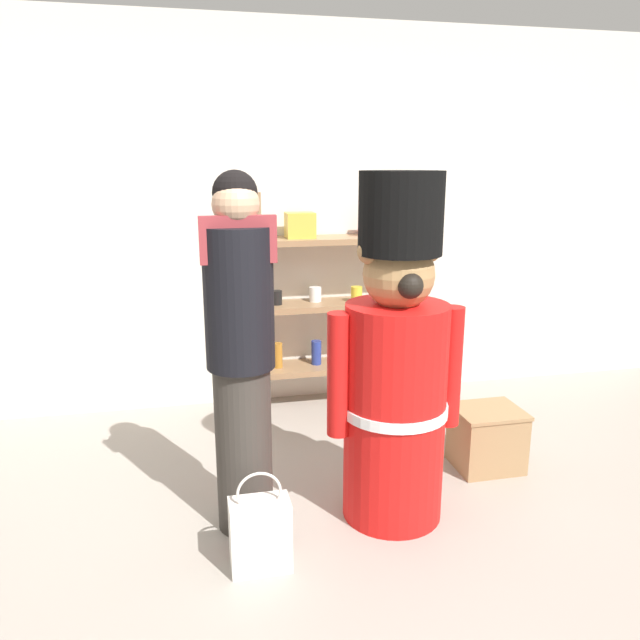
% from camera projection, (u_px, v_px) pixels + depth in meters
% --- Properties ---
extents(ground_plane, '(6.40, 6.40, 0.00)m').
position_uv_depth(ground_plane, '(351.00, 588.00, 2.50)').
color(ground_plane, '#9E9389').
extents(back_wall, '(6.40, 0.12, 2.60)m').
position_uv_depth(back_wall, '(270.00, 219.00, 4.25)').
color(back_wall, silver).
rests_on(back_wall, ground_plane).
extents(merchandise_shelf, '(1.16, 0.35, 1.50)m').
position_uv_depth(merchandise_shelf, '(335.00, 297.00, 4.26)').
color(merchandise_shelf, '#93704C').
rests_on(merchandise_shelf, ground_plane).
extents(teddy_bear_guard, '(0.66, 0.50, 1.65)m').
position_uv_depth(teddy_bear_guard, '(396.00, 370.00, 2.85)').
color(teddy_bear_guard, red).
rests_on(teddy_bear_guard, ground_plane).
extents(person_shopper, '(0.32, 0.31, 1.66)m').
position_uv_depth(person_shopper, '(241.00, 351.00, 2.72)').
color(person_shopper, '#38332D').
rests_on(person_shopper, ground_plane).
extents(shopping_bag, '(0.26, 0.15, 0.45)m').
position_uv_depth(shopping_bag, '(260.00, 533.00, 2.59)').
color(shopping_bag, silver).
rests_on(shopping_bag, ground_plane).
extents(display_crate, '(0.37, 0.32, 0.35)m').
position_uv_depth(display_crate, '(487.00, 438.00, 3.46)').
color(display_crate, '#9E7A51').
rests_on(display_crate, ground_plane).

